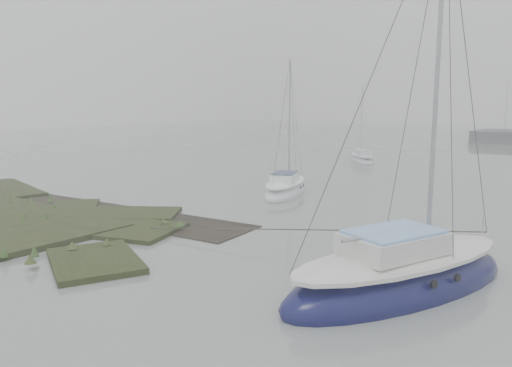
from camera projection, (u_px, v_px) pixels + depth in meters
name	position (u px, v px, depth m)	size (l,w,h in m)	color
ground	(423.00, 166.00, 39.60)	(160.00, 160.00, 0.00)	slate
sailboat_main	(400.00, 278.00, 13.26)	(5.10, 8.11, 10.89)	#0D0F3C
sailboat_white	(286.00, 190.00, 27.37)	(3.67, 5.89, 7.90)	silver
sailboat_far_a	(362.00, 160.00, 42.23)	(4.37, 4.82, 6.94)	#B2B7BD
sailboat_far_c	(508.00, 139.00, 65.22)	(5.51, 5.04, 7.95)	#ADB1B7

